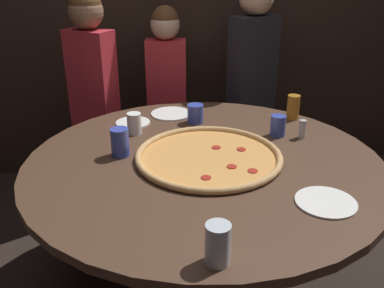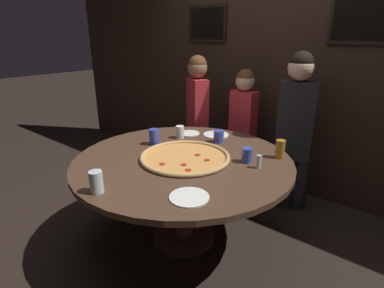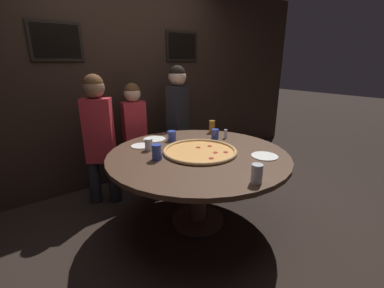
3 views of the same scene
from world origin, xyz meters
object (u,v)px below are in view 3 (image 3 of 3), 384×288
at_px(drink_cup_front_edge, 215,134).
at_px(white_plate_near_front, 154,139).
at_px(drink_cup_beside_pizza, 212,127).
at_px(drink_cup_centre_back, 257,174).
at_px(white_plate_left_side, 265,156).
at_px(diner_far_right, 99,134).
at_px(giant_pizza, 200,151).
at_px(diner_side_right, 135,130).
at_px(white_plate_far_back, 141,146).
at_px(dining_table, 198,165).
at_px(drink_cup_far_left, 157,152).
at_px(diner_far_left, 178,116).
at_px(condiment_shaker, 226,134).
at_px(drink_cup_near_right, 172,136).
at_px(drink_cup_by_shaker, 149,144).

bearing_deg(drink_cup_front_edge, white_plate_near_front, 144.53).
distance_m(drink_cup_beside_pizza, drink_cup_centre_back, 1.36).
height_order(drink_cup_centre_back, white_plate_left_side, drink_cup_centre_back).
distance_m(drink_cup_beside_pizza, diner_far_right, 1.28).
relative_size(giant_pizza, drink_cup_beside_pizza, 4.85).
relative_size(giant_pizza, diner_side_right, 0.53).
distance_m(white_plate_left_side, white_plate_far_back, 1.20).
distance_m(dining_table, diner_far_right, 1.15).
relative_size(giant_pizza, drink_cup_front_edge, 6.27).
relative_size(drink_cup_far_left, drink_cup_beside_pizza, 0.96).
distance_m(giant_pizza, diner_far_left, 1.13).
bearing_deg(dining_table, white_plate_far_back, 124.39).
height_order(dining_table, diner_far_left, diner_far_left).
bearing_deg(dining_table, giant_pizza, -9.58).
distance_m(condiment_shaker, diner_far_right, 1.37).
xyz_separation_m(drink_cup_centre_back, white_plate_left_side, (0.47, 0.30, -0.06)).
height_order(drink_cup_beside_pizza, drink_cup_front_edge, drink_cup_beside_pizza).
relative_size(drink_cup_front_edge, condiment_shaker, 1.14).
bearing_deg(white_plate_near_front, diner_far_right, 145.23).
distance_m(drink_cup_near_right, condiment_shaker, 0.59).
relative_size(drink_cup_centre_back, diner_far_right, 0.10).
bearing_deg(condiment_shaker, dining_table, -160.08).
height_order(drink_cup_far_left, diner_side_right, diner_side_right).
xyz_separation_m(drink_cup_by_shaker, diner_side_right, (0.21, 0.78, -0.05)).
relative_size(drink_cup_by_shaker, diner_side_right, 0.09).
bearing_deg(white_plate_near_front, drink_cup_front_edge, -35.47).
bearing_deg(white_plate_near_front, drink_cup_centre_back, -87.43).
xyz_separation_m(drink_cup_far_left, drink_cup_centre_back, (0.33, -0.81, 0.00)).
bearing_deg(drink_cup_centre_back, drink_cup_far_left, 112.41).
relative_size(drink_cup_near_right, white_plate_left_side, 0.45).
height_order(drink_cup_by_shaker, white_plate_far_back, drink_cup_by_shaker).
distance_m(white_plate_near_front, condiment_shaker, 0.78).
relative_size(drink_cup_far_left, white_plate_left_side, 0.58).
xyz_separation_m(drink_cup_near_right, drink_cup_front_edge, (0.41, -0.23, 0.00)).
xyz_separation_m(drink_cup_front_edge, white_plate_left_side, (-0.01, -0.67, -0.05)).
bearing_deg(diner_far_left, diner_side_right, -33.70).
relative_size(dining_table, condiment_shaker, 17.21).
xyz_separation_m(drink_cup_far_left, white_plate_near_front, (0.27, 0.54, -0.06)).
relative_size(white_plate_left_side, diner_far_right, 0.16).
bearing_deg(drink_cup_far_left, drink_cup_front_edge, 11.02).
bearing_deg(diner_side_right, drink_cup_centre_back, 97.72).
distance_m(dining_table, drink_cup_by_shaker, 0.51).
relative_size(drink_cup_beside_pizza, drink_cup_front_edge, 1.29).
bearing_deg(diner_side_right, white_plate_far_back, 76.17).
relative_size(drink_cup_front_edge, white_plate_left_side, 0.47).
xyz_separation_m(dining_table, drink_cup_near_right, (0.01, 0.47, 0.17)).
xyz_separation_m(drink_cup_centre_back, condiment_shaker, (0.59, 0.92, -0.02)).
height_order(drink_cup_near_right, drink_cup_centre_back, drink_cup_centre_back).
distance_m(drink_cup_near_right, drink_cup_front_edge, 0.47).
height_order(dining_table, white_plate_left_side, white_plate_left_side).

